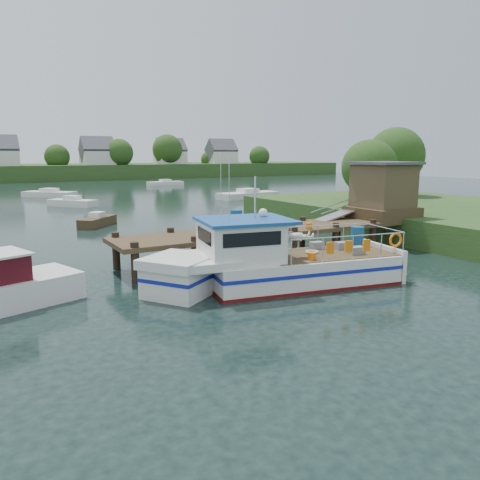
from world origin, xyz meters
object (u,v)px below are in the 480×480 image
moored_rowboat (97,221)px  moored_far (165,183)px  moored_c (248,195)px  moored_b (72,202)px  lobster_boat (272,263)px  moored_d (49,194)px  dock (349,205)px

moored_rowboat → moored_far: (20.14, 38.81, -0.01)m
moored_rowboat → moored_c: (19.60, 12.34, 0.05)m
moored_b → moored_c: bearing=11.3°
lobster_boat → moored_c: 35.47m
moored_c → moored_d: 23.03m
moored_rowboat → dock: bearing=-72.6°
lobster_boat → moored_c: size_ratio=1.37×
moored_b → moored_c: (18.60, -1.45, 0.03)m
dock → lobster_boat: size_ratio=1.64×
moored_c → moored_rowboat: bearing=-144.4°
moored_rowboat → moored_d: size_ratio=0.56×
moored_d → moored_far: bearing=18.7°
moored_d → moored_rowboat: bearing=-107.2°
moored_b → lobster_boat: bearing=-72.5°
moored_far → moored_c: size_ratio=0.78×
lobster_boat → moored_far: lobster_boat is taller
moored_far → moored_b: (-19.15, -25.01, 0.03)m
moored_d → moored_b: bearing=-104.2°
moored_far → moored_d: size_ratio=0.99×
lobster_boat → moored_b: size_ratio=2.17×
lobster_boat → moored_rowboat: size_ratio=3.09×
moored_rowboat → moored_far: bearing=45.6°
lobster_boat → moored_far: bearing=83.2°
dock → moored_d: 40.70m
moored_rowboat → moored_b: bearing=68.9°
moored_b → moored_d: 11.71m
dock → lobster_boat: bearing=-151.2°
moored_b → moored_d: (-0.30, 11.70, -0.00)m
lobster_boat → dock: bearing=39.7°
dock → moored_d: dock is taller
dock → moored_far: (10.43, 52.96, -1.88)m
dock → moored_rowboat: bearing=124.4°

